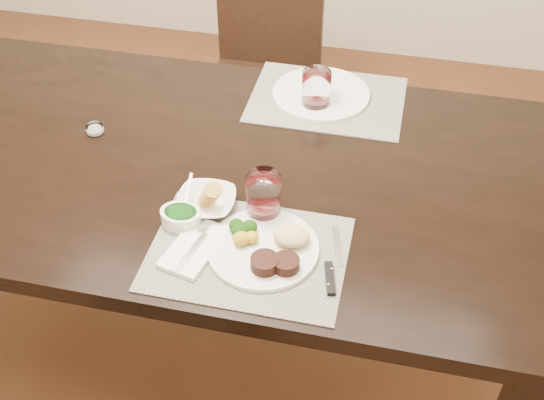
% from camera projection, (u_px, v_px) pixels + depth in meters
% --- Properties ---
extents(ground_plane, '(4.50, 4.50, 0.00)m').
position_uv_depth(ground_plane, '(204.00, 328.00, 2.36)').
color(ground_plane, '#402414').
rests_on(ground_plane, ground).
extents(dining_table, '(2.00, 1.00, 0.75)m').
position_uv_depth(dining_table, '(188.00, 182.00, 1.91)').
color(dining_table, black).
rests_on(dining_table, ground).
extents(chair_far, '(0.42, 0.42, 0.90)m').
position_uv_depth(chair_far, '(264.00, 63.00, 2.70)').
color(chair_far, black).
rests_on(chair_far, ground).
extents(placemat_near, '(0.46, 0.34, 0.00)m').
position_uv_depth(placemat_near, '(248.00, 253.00, 1.59)').
color(placemat_near, gray).
rests_on(placemat_near, dining_table).
extents(placemat_far, '(0.46, 0.34, 0.00)m').
position_uv_depth(placemat_far, '(327.00, 99.00, 2.07)').
color(placemat_far, gray).
rests_on(placemat_far, dining_table).
extents(dinner_plate, '(0.26, 0.26, 0.05)m').
position_uv_depth(dinner_plate, '(268.00, 247.00, 1.59)').
color(dinner_plate, silver).
rests_on(dinner_plate, placemat_near).
extents(napkin_fork, '(0.14, 0.20, 0.02)m').
position_uv_depth(napkin_fork, '(195.00, 247.00, 1.60)').
color(napkin_fork, white).
rests_on(napkin_fork, placemat_near).
extents(steak_knife, '(0.05, 0.22, 0.01)m').
position_uv_depth(steak_knife, '(332.00, 270.00, 1.55)').
color(steak_knife, white).
rests_on(steak_knife, placemat_near).
extents(cracker_bowl, '(0.16, 0.16, 0.06)m').
position_uv_depth(cracker_bowl, '(207.00, 202.00, 1.69)').
color(cracker_bowl, silver).
rests_on(cracker_bowl, placemat_near).
extents(sauce_ramekin, '(0.10, 0.15, 0.08)m').
position_uv_depth(sauce_ramekin, '(181.00, 216.00, 1.65)').
color(sauce_ramekin, silver).
rests_on(sauce_ramekin, placemat_near).
extents(wine_glass_near, '(0.09, 0.09, 0.12)m').
position_uv_depth(wine_glass_near, '(264.00, 197.00, 1.66)').
color(wine_glass_near, white).
rests_on(wine_glass_near, placemat_near).
extents(far_plate, '(0.30, 0.30, 0.01)m').
position_uv_depth(far_plate, '(321.00, 94.00, 2.07)').
color(far_plate, silver).
rests_on(far_plate, placemat_far).
extents(wine_glass_far, '(0.09, 0.09, 0.12)m').
position_uv_depth(wine_glass_far, '(316.00, 91.00, 2.00)').
color(wine_glass_far, white).
rests_on(wine_glass_far, placemat_far).
extents(salt_cellar, '(0.05, 0.05, 0.02)m').
position_uv_depth(salt_cellar, '(95.00, 130.00, 1.94)').
color(salt_cellar, white).
rests_on(salt_cellar, dining_table).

